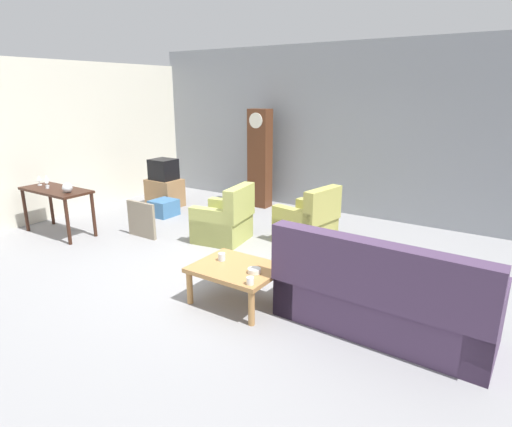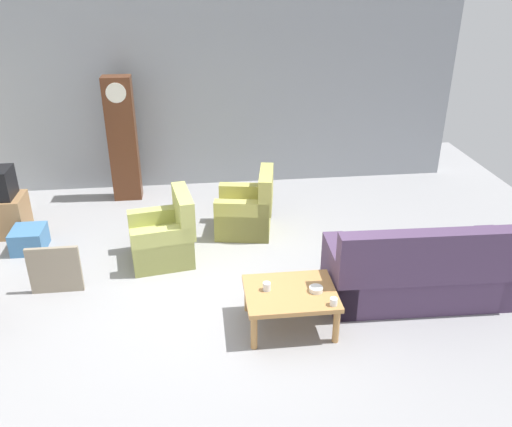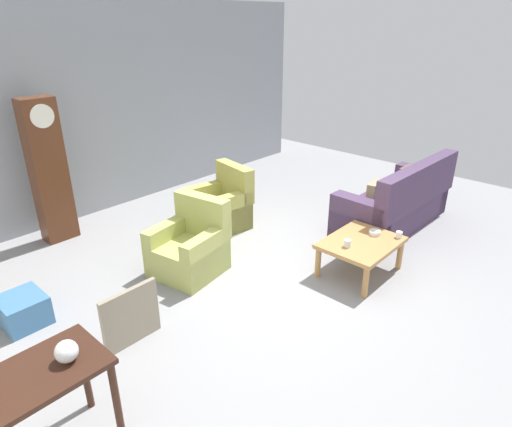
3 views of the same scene
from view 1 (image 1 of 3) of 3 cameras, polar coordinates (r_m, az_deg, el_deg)
ground_plane at (r=5.83m, az=-4.65°, el=-7.55°), size 10.40×10.40×0.00m
garage_door_wall at (r=8.49m, az=10.48°, el=10.95°), size 8.40×0.16×3.20m
pegboard_wall_left at (r=8.85m, az=-25.40°, el=8.84°), size 0.12×6.40×2.88m
couch_floral at (r=4.49m, az=16.42°, el=-10.93°), size 2.12×0.94×1.04m
armchair_olive_near at (r=6.83m, az=-4.24°, el=-1.19°), size 0.90×0.88×0.92m
armchair_olive_far at (r=6.79m, az=6.97°, el=-1.37°), size 0.91×0.89×0.92m
coffee_table_wood at (r=4.85m, az=-2.64°, el=-7.80°), size 0.96×0.76×0.44m
console_table_dark at (r=7.78m, az=-25.23°, el=2.19°), size 1.30×0.56×0.78m
grandfather_clock at (r=8.72m, az=0.52°, el=7.39°), size 0.44×0.30×1.99m
tv_stand_cabinet at (r=9.06m, az=-12.14°, el=2.74°), size 0.68×0.52×0.57m
tv_crt at (r=8.96m, az=-12.33°, el=5.82°), size 0.48×0.44×0.42m
framed_picture_leaning at (r=7.23m, az=-15.14°, el=-0.81°), size 0.60×0.05×0.60m
storage_box_blue at (r=8.39m, az=-12.26°, el=0.75°), size 0.42×0.46×0.31m
glass_dome_cloche at (r=7.38m, az=-24.03°, el=3.17°), size 0.16×0.16×0.16m
cup_white_porcelain at (r=4.39m, az=-0.79°, el=-9.03°), size 0.08×0.08×0.08m
cup_blue_rimmed at (r=4.98m, az=-4.62°, el=-5.83°), size 0.08×0.08×0.09m
bowl_white_stacked at (r=4.65m, az=-0.23°, el=-7.69°), size 0.14×0.14×0.05m
wine_glass_tall at (r=8.14m, az=-27.15°, el=4.15°), size 0.08×0.08×0.17m
wine_glass_mid at (r=7.98m, az=-26.34°, el=4.19°), size 0.07×0.07×0.20m
wine_glass_short at (r=7.83m, az=-26.32°, el=3.83°), size 0.06×0.06×0.17m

